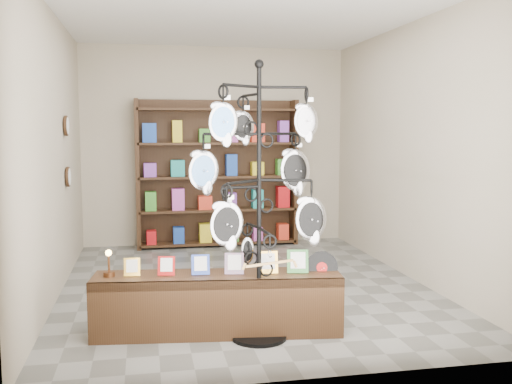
% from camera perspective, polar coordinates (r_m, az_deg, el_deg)
% --- Properties ---
extents(ground, '(5.00, 5.00, 0.00)m').
position_cam_1_polar(ground, '(6.55, -1.22, -9.28)').
color(ground, slate).
rests_on(ground, ground).
extents(room_envelope, '(5.00, 5.00, 5.00)m').
position_cam_1_polar(room_envelope, '(6.31, -1.26, 7.12)').
color(room_envelope, '#B4A491').
rests_on(room_envelope, ground).
extents(display_tree, '(1.20, 1.17, 2.32)m').
position_cam_1_polar(display_tree, '(4.68, 0.31, 1.14)').
color(display_tree, black).
rests_on(display_tree, ground).
extents(front_shelf, '(2.16, 0.68, 0.75)m').
position_cam_1_polar(front_shelf, '(5.02, -3.84, -11.05)').
color(front_shelf, black).
rests_on(front_shelf, ground).
extents(back_shelving, '(2.42, 0.36, 2.20)m').
position_cam_1_polar(back_shelving, '(8.61, -3.87, 1.41)').
color(back_shelving, black).
rests_on(back_shelving, ground).
extents(wall_clocks, '(0.03, 0.24, 0.84)m').
position_cam_1_polar(wall_clocks, '(7.08, -18.36, 3.87)').
color(wall_clocks, black).
rests_on(wall_clocks, ground).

